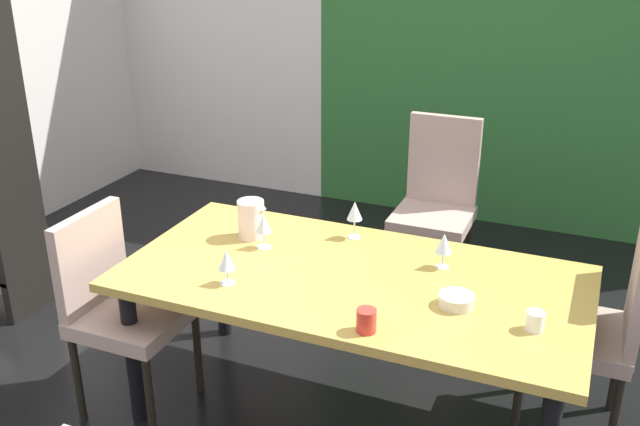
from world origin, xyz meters
TOP-DOWN VIEW (x-y plane):
  - ground_plane at (0.00, 0.00)m, footprint 5.21×5.26m
  - back_panel_interior at (-1.67, 2.58)m, footprint 1.87×0.10m
  - garden_window_panel at (0.93, 2.58)m, footprint 3.35×0.10m
  - dining_table at (0.42, 0.06)m, footprint 1.93×0.97m
  - chair_left_near at (-0.56, -0.24)m, footprint 0.45×0.44m
  - chair_right_far at (1.41, 0.36)m, footprint 0.44×0.44m
  - chair_head_far at (0.45, 1.43)m, footprint 0.44×0.45m
  - wine_glass_near_window at (0.76, 0.27)m, footprint 0.07×0.07m
  - wine_glass_left at (0.30, 0.41)m, footprint 0.07×0.07m
  - wine_glass_front at (-0.03, 0.16)m, footprint 0.07×0.07m
  - wine_glass_west at (-0.02, -0.21)m, footprint 0.07×0.07m
  - serving_bowl_corner at (0.88, -0.03)m, footprint 0.14×0.14m
  - cup_center at (1.18, -0.09)m, footprint 0.07×0.07m
  - cup_right at (0.62, -0.33)m, footprint 0.07×0.07m
  - pitcher_east at (-0.14, 0.24)m, footprint 0.14×0.12m

SIDE VIEW (x-z plane):
  - ground_plane at x=0.00m, z-range -0.02..0.00m
  - chair_left_near at x=-0.56m, z-range 0.07..1.00m
  - chair_right_far at x=1.41m, z-range 0.05..1.07m
  - chair_head_far at x=0.45m, z-range 0.05..1.08m
  - dining_table at x=0.42m, z-range 0.28..1.00m
  - serving_bowl_corner at x=0.88m, z-range 0.71..0.76m
  - cup_center at x=1.18m, z-range 0.71..0.79m
  - cup_right at x=0.62m, z-range 0.71..0.80m
  - pitcher_east at x=-0.14m, z-range 0.71..0.90m
  - wine_glass_west at x=-0.02m, z-range 0.74..0.89m
  - wine_glass_near_window at x=0.76m, z-range 0.74..0.90m
  - wine_glass_front at x=-0.03m, z-range 0.75..0.91m
  - wine_glass_left at x=0.30m, z-range 0.75..0.93m
  - back_panel_interior at x=-1.67m, z-range 0.00..2.74m
  - garden_window_panel at x=0.93m, z-range 0.00..2.74m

